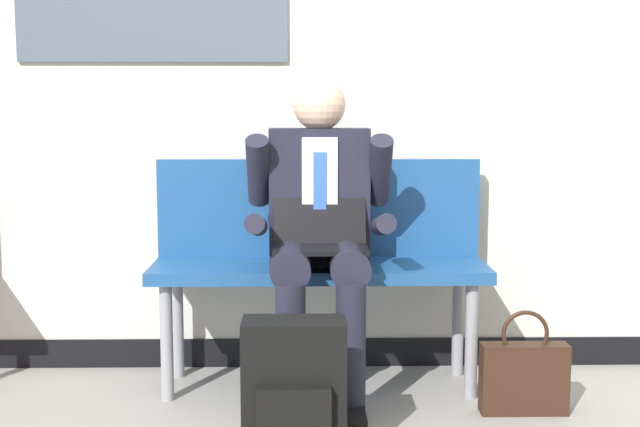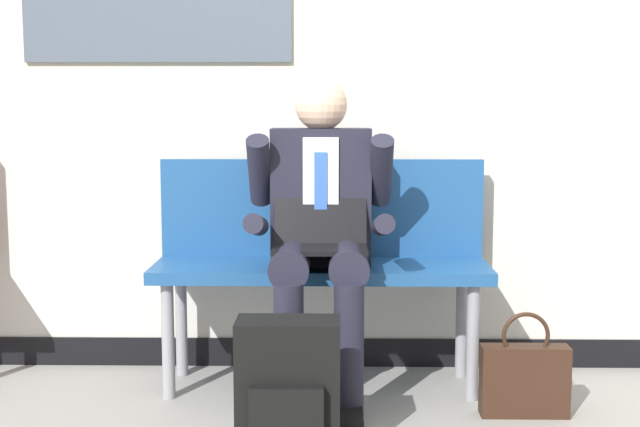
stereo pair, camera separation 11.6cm
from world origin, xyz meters
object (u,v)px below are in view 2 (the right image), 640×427
Objects in this scene: person_seated at (320,228)px; handbag at (525,378)px; backpack at (288,393)px; bench_with_person at (321,249)px.

handbag is (0.77, -0.19, -0.54)m from person_seated.
backpack is 1.19× the size of handbag.
handbag is (0.86, 0.44, -0.09)m from backpack.
bench_with_person is 0.90m from backpack.
bench_with_person is at bearing 83.62° from backpack.
backpack is (-0.09, -0.63, -0.45)m from person_seated.
backpack is at bearing -98.38° from person_seated.
handbag is at bearing 26.99° from backpack.
person_seated is at bearing -90.00° from bench_with_person.
bench_with_person is 0.96m from handbag.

